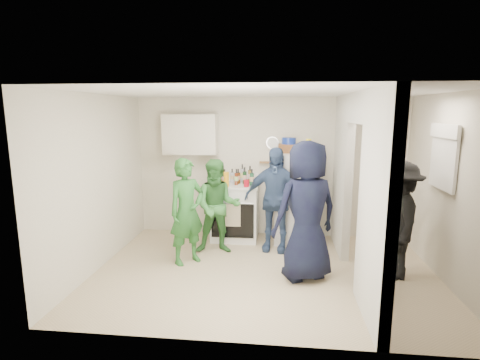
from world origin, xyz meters
name	(u,v)px	position (x,y,z in m)	size (l,w,h in m)	color
floor	(264,272)	(0.00, 0.00, 0.00)	(4.80, 4.80, 0.00)	#C5B28B
wall_back	(269,167)	(0.00, 1.70, 1.25)	(4.80, 4.80, 0.00)	silver
wall_front	(258,222)	(0.00, -1.70, 1.25)	(4.80, 4.80, 0.00)	silver
wall_left	(98,182)	(-2.40, 0.00, 1.25)	(3.40, 3.40, 0.00)	silver
wall_right	(450,190)	(2.40, 0.00, 1.25)	(3.40, 3.40, 0.00)	silver
ceiling	(267,92)	(0.00, 0.00, 2.50)	(4.80, 4.80, 0.00)	white
partition_pier_back	(342,174)	(1.20, 1.10, 1.25)	(0.12, 1.20, 2.50)	silver
partition_pier_front	(376,209)	(1.20, -1.10, 1.25)	(0.12, 1.20, 2.50)	silver
partition_header	(360,108)	(1.20, 0.00, 2.30)	(0.12, 1.00, 0.40)	silver
stove	(235,212)	(-0.59, 1.37, 0.50)	(0.83, 0.69, 0.99)	white
upper_cabinet	(190,134)	(-1.40, 1.52, 1.85)	(0.95, 0.34, 0.70)	silver
fridge	(293,198)	(0.43, 1.34, 0.78)	(0.64, 0.62, 1.55)	silver
wicker_basket	(289,148)	(0.33, 1.39, 1.63)	(0.35, 0.25, 0.15)	brown
blue_bowl	(289,141)	(0.33, 1.39, 1.76)	(0.24, 0.24, 0.11)	navy
yellow_cup_stack_top	(308,147)	(0.65, 1.24, 1.68)	(0.09, 0.09, 0.25)	#FFF215
wall_clock	(272,143)	(0.05, 1.68, 1.70)	(0.22, 0.22, 0.03)	white
spice_shelf	(269,162)	(0.00, 1.65, 1.35)	(0.35, 0.08, 0.03)	olive
nook_window	(445,157)	(2.38, 0.20, 1.65)	(0.03, 0.70, 0.80)	black
nook_window_frame	(444,157)	(2.36, 0.20, 1.65)	(0.04, 0.76, 0.86)	white
nook_valance	(444,131)	(2.34, 0.20, 2.00)	(0.04, 0.82, 0.18)	white
yellow_cup_stack_stove	(226,179)	(-0.71, 1.15, 1.12)	(0.09, 0.09, 0.25)	#FFAF15
red_cup	(246,183)	(-0.37, 1.17, 1.05)	(0.09, 0.09, 0.12)	#B30B1D
person_green_left	(187,211)	(-1.17, 0.22, 0.79)	(0.58, 0.38, 1.59)	#29672C
person_green_center	(218,207)	(-0.78, 0.68, 0.76)	(0.74, 0.57, 1.52)	#377E3B
person_denim	(275,199)	(0.12, 0.89, 0.85)	(1.00, 0.41, 1.70)	#33476F
person_navy	(306,211)	(0.55, -0.13, 0.94)	(0.92, 0.60, 1.89)	black
person_nook	(398,220)	(1.79, 0.05, 0.81)	(1.05, 0.60, 1.62)	black
bottle_a	(220,173)	(-0.87, 1.50, 1.16)	(0.07, 0.07, 0.33)	brown
bottle_b	(225,177)	(-0.76, 1.29, 1.13)	(0.07, 0.07, 0.28)	#164221
bottle_c	(232,176)	(-0.66, 1.51, 1.12)	(0.06, 0.06, 0.25)	silver
bottle_d	(236,177)	(-0.56, 1.31, 1.13)	(0.07, 0.07, 0.28)	#642611
bottle_e	(242,173)	(-0.48, 1.57, 1.16)	(0.06, 0.06, 0.33)	#B0B5C3
bottle_f	(245,176)	(-0.42, 1.39, 1.14)	(0.07, 0.07, 0.30)	#153B1D
bottle_g	(250,175)	(-0.34, 1.51, 1.15)	(0.07, 0.07, 0.31)	olive
bottle_h	(217,177)	(-0.89, 1.26, 1.14)	(0.07, 0.07, 0.29)	silver
bottle_i	(238,176)	(-0.54, 1.45, 1.12)	(0.07, 0.07, 0.26)	#59320F
bottle_j	(252,177)	(-0.28, 1.27, 1.14)	(0.07, 0.07, 0.29)	#1E5938
bottle_k	(223,175)	(-0.81, 1.43, 1.15)	(0.06, 0.06, 0.31)	olive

